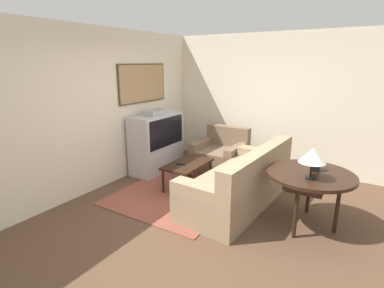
{
  "coord_description": "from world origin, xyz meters",
  "views": [
    {
      "loc": [
        -3.38,
        -1.86,
        2.13
      ],
      "look_at": [
        0.89,
        0.8,
        0.75
      ],
      "focal_mm": 28.0,
      "sensor_mm": 36.0,
      "label": 1
    }
  ],
  "objects": [
    {
      "name": "console_table",
      "position": [
        0.51,
        -1.25,
        0.68
      ],
      "size": [
        1.12,
        1.12,
        0.75
      ],
      "color": "black",
      "rests_on": "ground_plane"
    },
    {
      "name": "table_lamp",
      "position": [
        0.3,
        -1.28,
        1.05
      ],
      "size": [
        0.32,
        0.32,
        0.39
      ],
      "color": "black",
      "rests_on": "console_table"
    },
    {
      "name": "remote",
      "position": [
        0.59,
        0.84,
        0.46
      ],
      "size": [
        0.09,
        0.17,
        0.02
      ],
      "color": "black",
      "rests_on": "coffee_table"
    },
    {
      "name": "tv",
      "position": [
        1.14,
        1.78,
        0.59
      ],
      "size": [
        1.13,
        0.53,
        1.23
      ],
      "color": "#B7B7BC",
      "rests_on": "ground_plane"
    },
    {
      "name": "wall_right",
      "position": [
        2.63,
        0.0,
        1.35
      ],
      "size": [
        0.06,
        12.0,
        2.7
      ],
      "color": "beige",
      "rests_on": "ground_plane"
    },
    {
      "name": "ground_plane",
      "position": [
        0.0,
        0.0,
        0.0
      ],
      "size": [
        12.0,
        12.0,
        0.0
      ],
      "primitive_type": "plane",
      "color": "brown"
    },
    {
      "name": "mantel_clock",
      "position": [
        0.63,
        -1.28,
        0.84
      ],
      "size": [
        0.13,
        0.1,
        0.18
      ],
      "color": "black",
      "rests_on": "console_table"
    },
    {
      "name": "wall_back",
      "position": [
        0.02,
        2.13,
        1.36
      ],
      "size": [
        12.0,
        0.1,
        2.7
      ],
      "color": "beige",
      "rests_on": "ground_plane"
    },
    {
      "name": "couch",
      "position": [
        0.65,
        -0.24,
        0.32
      ],
      "size": [
        2.26,
        1.03,
        0.91
      ],
      "rotation": [
        0.0,
        0.0,
        3.09
      ],
      "color": "#9E8466",
      "rests_on": "ground_plane"
    },
    {
      "name": "armchair",
      "position": [
        1.85,
        0.71,
        0.29
      ],
      "size": [
        0.93,
        0.94,
        0.85
      ],
      "rotation": [
        0.0,
        0.0,
        -1.58
      ],
      "color": "brown",
      "rests_on": "ground_plane"
    },
    {
      "name": "area_rug",
      "position": [
        0.67,
        0.76,
        0.01
      ],
      "size": [
        2.55,
        1.84,
        0.01
      ],
      "color": "brown",
      "rests_on": "ground_plane"
    },
    {
      "name": "coffee_table",
      "position": [
        0.73,
        0.78,
        0.4
      ],
      "size": [
        0.94,
        0.53,
        0.45
      ],
      "color": "black",
      "rests_on": "ground_plane"
    }
  ]
}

